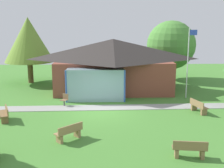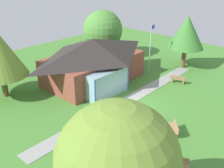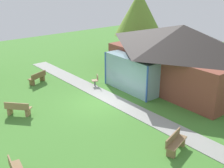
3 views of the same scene
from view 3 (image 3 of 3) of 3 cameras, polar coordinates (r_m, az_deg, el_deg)
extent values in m
plane|color=#478433|center=(18.16, -2.36, -3.87)|extent=(44.00, 44.00, 0.00)
cube|color=brown|center=(21.24, 13.42, 3.21)|extent=(9.57, 5.70, 2.68)
pyramid|color=#2D2826|center=(20.69, 13.94, 9.05)|extent=(10.57, 6.70, 1.74)
cube|color=#8CB2BF|center=(19.79, 3.84, 2.03)|extent=(4.31, 1.20, 2.41)
cylinder|color=#3359B2|center=(21.01, -1.31, 3.21)|extent=(0.12, 0.12, 2.41)
cylinder|color=#3359B2|center=(17.95, 7.00, -0.13)|extent=(0.12, 0.12, 2.41)
cube|color=#999993|center=(18.67, 0.00, -3.07)|extent=(21.07, 1.81, 0.03)
cube|color=brown|center=(22.09, -14.78, 1.34)|extent=(0.99, 1.55, 0.06)
cube|color=brown|center=(21.81, -15.70, 0.27)|extent=(0.43, 0.30, 0.39)
cube|color=brown|center=(22.55, -13.77, 1.15)|extent=(0.43, 0.30, 0.39)
cube|color=brown|center=(21.90, -14.47, 1.77)|extent=(0.64, 1.41, 0.36)
cube|color=#9E7A51|center=(17.39, -18.20, -4.52)|extent=(1.40, 1.34, 0.06)
cube|color=#9E7A51|center=(17.75, -19.70, -5.10)|extent=(0.39, 0.40, 0.39)
cube|color=#9E7A51|center=(17.27, -16.47, -5.45)|extent=(0.39, 0.40, 0.39)
cube|color=#9E7A51|center=(17.16, -18.56, -4.16)|extent=(1.14, 1.07, 0.36)
cube|color=olive|center=(13.66, 12.75, -11.34)|extent=(0.85, 1.56, 0.06)
cube|color=olive|center=(14.24, 13.56, -11.19)|extent=(0.43, 0.27, 0.39)
cube|color=olive|center=(13.37, 11.70, -13.35)|extent=(0.43, 0.27, 0.39)
cube|color=olive|center=(13.61, 12.08, -10.38)|extent=(0.48, 1.46, 0.36)
cube|color=olive|center=(12.10, -19.26, -15.65)|extent=(1.49, 0.27, 0.36)
cube|color=#8C6B4C|center=(20.77, -3.46, 0.73)|extent=(0.59, 0.59, 0.04)
cube|color=#8C6B4C|center=(20.72, -2.93, 1.34)|extent=(0.41, 0.23, 0.40)
cylinder|color=#4C4C51|center=(20.85, -3.45, 0.14)|extent=(0.10, 0.10, 0.42)
cylinder|color=#4C4C51|center=(20.92, -3.43, -0.38)|extent=(0.36, 0.36, 0.02)
cylinder|color=brown|center=(28.84, 5.22, 7.75)|extent=(0.51, 0.51, 2.07)
cone|color=olive|center=(28.29, 5.43, 13.95)|extent=(4.69, 4.69, 4.22)
camera|label=1|loc=(16.20, -71.84, 0.22)|focal=47.30mm
camera|label=2|loc=(29.98, -47.43, 21.77)|focal=42.76mm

